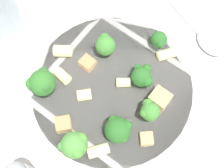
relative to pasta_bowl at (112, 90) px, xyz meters
The scene contains 20 objects.
ground_plane 0.02m from the pasta_bowl, ahead, with size 2.00×2.00×0.00m, color beige.
pasta_bowl is the anchor object (origin of this frame).
broccoli_floret_0 0.11m from the pasta_bowl, 61.35° to the left, with size 0.04×0.04×0.05m.
broccoli_floret_1 0.06m from the pasta_bowl, 110.01° to the right, with size 0.04×0.03×0.03m.
broccoli_floret_2 0.11m from the pasta_bowl, 120.87° to the left, with size 0.04×0.04×0.04m.
broccoli_floret_3 0.07m from the pasta_bowl, 20.87° to the right, with size 0.03×0.03×0.04m.
broccoli_floret_4 0.08m from the pasta_bowl, 155.69° to the left, with size 0.04×0.04×0.04m.
broccoli_floret_5 0.08m from the pasta_bowl, 161.82° to the right, with size 0.03×0.03×0.04m.
broccoli_floret_6 0.10m from the pasta_bowl, 77.26° to the right, with size 0.03×0.02×0.03m.
rigatoni_0 0.10m from the pasta_bowl, 138.11° to the left, with size 0.01×0.01×0.03m, color beige.
rigatoni_1 0.05m from the pasta_bowl, 80.91° to the left, with size 0.02×0.02×0.02m, color beige.
rigatoni_2 0.10m from the pasta_bowl, 89.71° to the right, with size 0.02×0.02×0.03m, color beige.
rigatoni_3 0.03m from the pasta_bowl, 108.07° to the right, with size 0.01×0.01×0.02m, color beige.
rigatoni_4 0.09m from the pasta_bowl, 23.02° to the left, with size 0.02×0.02×0.03m, color beige.
rigatoni_5 0.08m from the pasta_bowl, 48.58° to the left, with size 0.02×0.02×0.02m, color beige.
chicken_chunk_0 0.09m from the pasta_bowl, 100.32° to the left, with size 0.02×0.02×0.02m, color tan.
chicken_chunk_1 0.06m from the pasta_bowl, 15.52° to the left, with size 0.02×0.02×0.01m, color tan.
chicken_chunk_2 0.08m from the pasta_bowl, 139.52° to the right, with size 0.03×0.02×0.02m, color tan.
chicken_chunk_3 0.09m from the pasta_bowl, behind, with size 0.02×0.02×0.01m, color tan.
spoon 0.19m from the pasta_bowl, 85.42° to the right, with size 0.17×0.04×0.01m.
Camera 1 is at (-0.14, 0.08, 0.47)m, focal length 50.00 mm.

